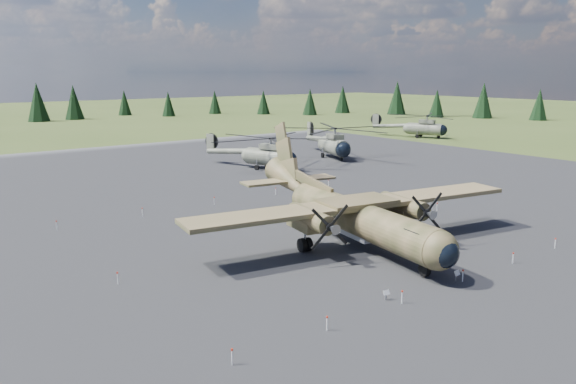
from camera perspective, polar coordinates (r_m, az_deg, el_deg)
ground at (r=47.00m, az=2.33°, el=-4.90°), size 500.00×500.00×0.00m
apron at (r=54.78m, az=-4.35°, el=-2.45°), size 120.00×120.00×0.04m
transport_plane at (r=46.04m, az=6.26°, el=-1.79°), size 28.89×26.01×9.52m
helicopter_near at (r=80.30m, az=-2.05°, el=4.61°), size 23.48×23.54×4.65m
helicopter_mid at (r=91.15m, az=4.67°, el=5.66°), size 25.37×25.37×5.05m
helicopter_far at (r=123.54m, az=13.72°, el=6.94°), size 24.76×24.76×4.78m
info_placard_left at (r=35.41m, az=9.95°, el=-10.12°), size 0.44×0.23×0.66m
info_placard_right at (r=39.48m, az=16.78°, el=-7.99°), size 0.51×0.25×0.77m
barrier_fence at (r=46.51m, az=1.95°, el=-4.42°), size 33.12×29.62×0.85m
treeline at (r=45.96m, az=4.52°, el=0.83°), size 304.05×301.59×10.96m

